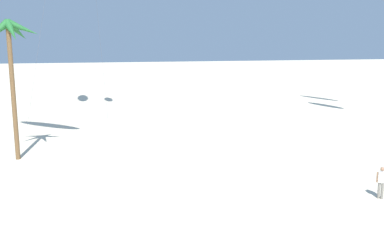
% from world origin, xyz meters
% --- Properties ---
extents(palm_tree_3, '(3.86, 3.58, 9.64)m').
position_xyz_m(palm_tree_3, '(-6.39, 35.93, 7.93)').
color(palm_tree_3, brown).
rests_on(palm_tree_3, ground).
extents(person_foreground_walker, '(0.42, 0.35, 1.74)m').
position_xyz_m(person_foreground_walker, '(13.88, 24.11, 0.96)').
color(person_foreground_walker, slate).
rests_on(person_foreground_walker, ground).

